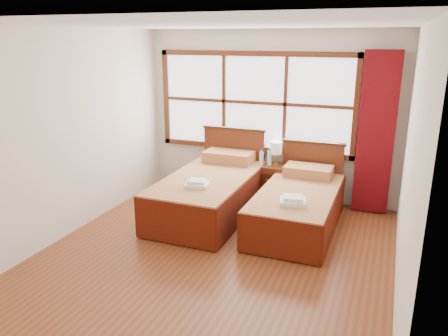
% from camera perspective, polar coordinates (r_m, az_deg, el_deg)
% --- Properties ---
extents(floor, '(4.50, 4.50, 0.00)m').
position_cam_1_polar(floor, '(5.28, -1.24, -11.29)').
color(floor, brown).
rests_on(floor, ground).
extents(ceiling, '(4.50, 4.50, 0.00)m').
position_cam_1_polar(ceiling, '(4.66, -1.45, 18.20)').
color(ceiling, white).
rests_on(ceiling, wall_back).
extents(wall_back, '(4.00, 0.00, 4.00)m').
position_cam_1_polar(wall_back, '(6.89, 6.00, 6.80)').
color(wall_back, silver).
rests_on(wall_back, floor).
extents(wall_left, '(0.00, 4.50, 4.50)m').
position_cam_1_polar(wall_left, '(5.86, -19.70, 4.14)').
color(wall_left, silver).
rests_on(wall_left, floor).
extents(wall_right, '(0.00, 4.50, 4.50)m').
position_cam_1_polar(wall_right, '(4.45, 23.10, -0.02)').
color(wall_right, silver).
rests_on(wall_right, floor).
extents(window, '(3.16, 0.06, 1.56)m').
position_cam_1_polar(window, '(6.89, 3.95, 8.53)').
color(window, white).
rests_on(window, wall_back).
extents(curtain, '(0.50, 0.16, 2.30)m').
position_cam_1_polar(curtain, '(6.54, 19.27, 4.24)').
color(curtain, maroon).
rests_on(curtain, wall_back).
extents(bed_left, '(1.13, 2.18, 1.10)m').
position_cam_1_polar(bed_left, '(6.35, -1.66, -3.02)').
color(bed_left, '#3D1C0C').
rests_on(bed_left, floor).
extents(bed_right, '(1.01, 2.03, 0.98)m').
position_cam_1_polar(bed_right, '(6.01, 9.67, -4.80)').
color(bed_right, '#3D1C0C').
rests_on(bed_right, floor).
extents(nightstand, '(0.44, 0.43, 0.58)m').
position_cam_1_polar(nightstand, '(6.87, 6.06, -1.93)').
color(nightstand, '#592613').
rests_on(nightstand, floor).
extents(towels_left, '(0.34, 0.31, 0.09)m').
position_cam_1_polar(towels_left, '(5.78, -3.53, -2.02)').
color(towels_left, white).
rests_on(towels_left, bed_left).
extents(towels_right, '(0.37, 0.34, 0.09)m').
position_cam_1_polar(towels_right, '(5.42, 8.99, -4.19)').
color(towels_right, white).
rests_on(towels_right, bed_right).
extents(lamp, '(0.19, 0.19, 0.36)m').
position_cam_1_polar(lamp, '(6.75, 6.80, 2.53)').
color(lamp, gold).
rests_on(lamp, nightstand).
extents(bottle_near, '(0.06, 0.06, 0.24)m').
position_cam_1_polar(bottle_near, '(6.72, 4.91, 1.27)').
color(bottle_near, '#BDE1F3').
rests_on(bottle_near, nightstand).
extents(bottle_far, '(0.07, 0.07, 0.25)m').
position_cam_1_polar(bottle_far, '(6.74, 5.96, 1.32)').
color(bottle_far, '#BDE1F3').
rests_on(bottle_far, nightstand).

